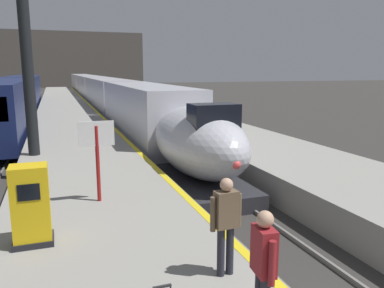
{
  "coord_description": "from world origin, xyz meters",
  "views": [
    {
      "loc": [
        -4.98,
        -3.02,
        4.46
      ],
      "look_at": [
        -0.37,
        9.96,
        1.8
      ],
      "focal_mm": 36.05,
      "sensor_mm": 36.0,
      "label": 1
    }
  ],
  "objects_px": {
    "departure_info_board": "(97,145)",
    "regional_train_adjacent": "(17,97)",
    "ticket_machine_yellow": "(31,208)",
    "passenger_mid_platform": "(226,219)",
    "passenger_near_edge": "(263,263)",
    "highspeed_train_main": "(99,91)"
  },
  "relations": [
    {
      "from": "regional_train_adjacent",
      "to": "ticket_machine_yellow",
      "type": "distance_m",
      "value": 29.12
    },
    {
      "from": "regional_train_adjacent",
      "to": "ticket_machine_yellow",
      "type": "height_order",
      "value": "regional_train_adjacent"
    },
    {
      "from": "passenger_near_edge",
      "to": "departure_info_board",
      "type": "bearing_deg",
      "value": 103.28
    },
    {
      "from": "highspeed_train_main",
      "to": "regional_train_adjacent",
      "type": "height_order",
      "value": "regional_train_adjacent"
    },
    {
      "from": "passenger_near_edge",
      "to": "ticket_machine_yellow",
      "type": "height_order",
      "value": "passenger_near_edge"
    },
    {
      "from": "ticket_machine_yellow",
      "to": "departure_info_board",
      "type": "xyz_separation_m",
      "value": [
        1.52,
        2.17,
        0.77
      ]
    },
    {
      "from": "regional_train_adjacent",
      "to": "departure_info_board",
      "type": "bearing_deg",
      "value": -81.37
    },
    {
      "from": "passenger_near_edge",
      "to": "departure_info_board",
      "type": "relative_size",
      "value": 0.8
    },
    {
      "from": "regional_train_adjacent",
      "to": "passenger_near_edge",
      "type": "relative_size",
      "value": 21.66
    },
    {
      "from": "passenger_near_edge",
      "to": "ticket_machine_yellow",
      "type": "relative_size",
      "value": 1.06
    },
    {
      "from": "regional_train_adjacent",
      "to": "ticket_machine_yellow",
      "type": "bearing_deg",
      "value": -84.98
    },
    {
      "from": "ticket_machine_yellow",
      "to": "passenger_mid_platform",
      "type": "bearing_deg",
      "value": -37.2
    },
    {
      "from": "passenger_mid_platform",
      "to": "departure_info_board",
      "type": "height_order",
      "value": "departure_info_board"
    },
    {
      "from": "departure_info_board",
      "to": "regional_train_adjacent",
      "type": "bearing_deg",
      "value": 98.63
    },
    {
      "from": "highspeed_train_main",
      "to": "passenger_near_edge",
      "type": "height_order",
      "value": "highspeed_train_main"
    },
    {
      "from": "highspeed_train_main",
      "to": "regional_train_adjacent",
      "type": "bearing_deg",
      "value": -128.97
    },
    {
      "from": "ticket_machine_yellow",
      "to": "departure_info_board",
      "type": "bearing_deg",
      "value": 54.99
    },
    {
      "from": "passenger_near_edge",
      "to": "ticket_machine_yellow",
      "type": "bearing_deg",
      "value": 127.34
    },
    {
      "from": "passenger_mid_platform",
      "to": "departure_info_board",
      "type": "xyz_separation_m",
      "value": [
        -1.59,
        4.53,
        0.52
      ]
    },
    {
      "from": "regional_train_adjacent",
      "to": "highspeed_train_main",
      "type": "bearing_deg",
      "value": 51.03
    },
    {
      "from": "highspeed_train_main",
      "to": "departure_info_board",
      "type": "xyz_separation_m",
      "value": [
        -4.03,
        -36.85,
        0.58
      ]
    },
    {
      "from": "highspeed_train_main",
      "to": "ticket_machine_yellow",
      "type": "distance_m",
      "value": 39.42
    }
  ]
}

